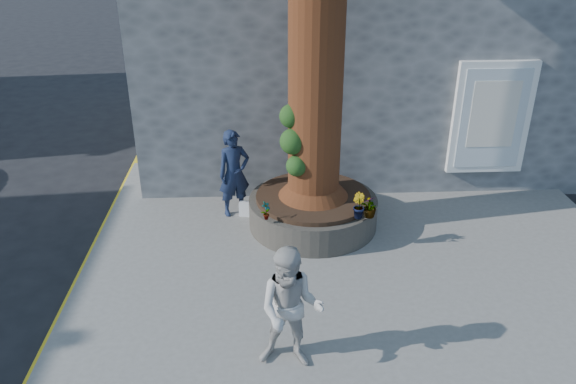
{
  "coord_description": "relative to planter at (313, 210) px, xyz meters",
  "views": [
    {
      "loc": [
        -0.09,
        -6.88,
        5.19
      ],
      "look_at": [
        0.3,
        1.07,
        1.25
      ],
      "focal_mm": 35.0,
      "sensor_mm": 36.0,
      "label": 1
    }
  ],
  "objects": [
    {
      "name": "plant_c",
      "position": [
        0.85,
        -0.85,
        0.5
      ],
      "size": [
        0.3,
        0.3,
        0.38
      ],
      "primitive_type": "imported",
      "rotation": [
        0.0,
        0.0,
        3.79
      ],
      "color": "gray",
      "rests_on": "planter"
    },
    {
      "name": "plant_d",
      "position": [
        0.85,
        -0.85,
        0.46
      ],
      "size": [
        0.38,
        0.38,
        0.31
      ],
      "primitive_type": "imported",
      "rotation": [
        0.0,
        0.0,
        5.5
      ],
      "color": "gray",
      "rests_on": "planter"
    },
    {
      "name": "plant_a",
      "position": [
        -0.85,
        -0.85,
        0.47
      ],
      "size": [
        0.19,
        0.2,
        0.32
      ],
      "primitive_type": "imported",
      "rotation": [
        0.0,
        0.0,
        0.89
      ],
      "color": "gray",
      "rests_on": "planter"
    },
    {
      "name": "planter",
      "position": [
        0.0,
        0.0,
        0.0
      ],
      "size": [
        2.3,
        2.3,
        0.6
      ],
      "color": "black",
      "rests_on": "pavement"
    },
    {
      "name": "shopping_bag",
      "position": [
        -1.24,
        0.4,
        -0.15
      ],
      "size": [
        0.22,
        0.16,
        0.28
      ],
      "primitive_type": "cube",
      "rotation": [
        0.0,
        0.0,
        -0.21
      ],
      "color": "white",
      "rests_on": "pavement"
    },
    {
      "name": "yellow_line",
      "position": [
        -3.85,
        -1.0,
        -0.41
      ],
      "size": [
        0.1,
        30.0,
        0.01
      ],
      "primitive_type": "cube",
      "color": "yellow",
      "rests_on": "ground"
    },
    {
      "name": "plant_b",
      "position": [
        0.66,
        -0.85,
        0.52
      ],
      "size": [
        0.28,
        0.29,
        0.42
      ],
      "primitive_type": "imported",
      "rotation": [
        0.0,
        0.0,
        1.88
      ],
      "color": "gray",
      "rests_on": "planter"
    },
    {
      "name": "ground",
      "position": [
        -0.8,
        -2.0,
        -0.41
      ],
      "size": [
        120.0,
        120.0,
        0.0
      ],
      "primitive_type": "plane",
      "color": "black",
      "rests_on": "ground"
    },
    {
      "name": "woman",
      "position": [
        -0.59,
        -3.49,
        0.54
      ],
      "size": [
        0.9,
        0.75,
        1.66
      ],
      "primitive_type": "imported",
      "rotation": [
        0.0,
        0.0,
        -0.16
      ],
      "color": "#B7B3AF",
      "rests_on": "pavement"
    },
    {
      "name": "stone_shop",
      "position": [
        1.7,
        5.2,
        2.75
      ],
      "size": [
        10.3,
        8.3,
        6.3
      ],
      "color": "#515457",
      "rests_on": "ground"
    },
    {
      "name": "pavement",
      "position": [
        0.7,
        -1.0,
        -0.35
      ],
      "size": [
        9.0,
        8.0,
        0.12
      ],
      "primitive_type": "cube",
      "color": "slate",
      "rests_on": "ground"
    },
    {
      "name": "man",
      "position": [
        -1.41,
        0.5,
        0.53
      ],
      "size": [
        0.71,
        0.59,
        1.65
      ],
      "primitive_type": "imported",
      "rotation": [
        0.0,
        0.0,
        0.39
      ],
      "color": "#16203C",
      "rests_on": "pavement"
    }
  ]
}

